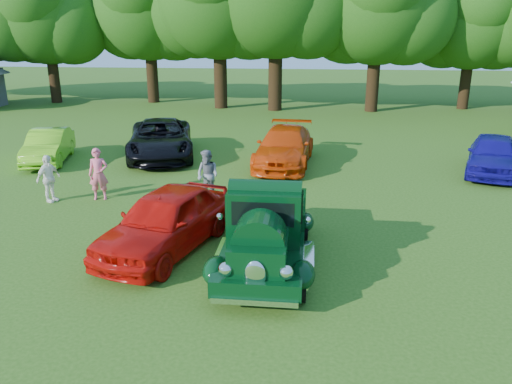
# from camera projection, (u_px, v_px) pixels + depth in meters

# --- Properties ---
(ground) EXTENTS (120.00, 120.00, 0.00)m
(ground) POSITION_uv_depth(u_px,v_px,m) (237.00, 253.00, 11.98)
(ground) COLOR #2A5213
(ground) RESTS_ON ground
(hero_pickup) EXTENTS (2.23, 4.79, 1.87)m
(hero_pickup) POSITION_uv_depth(u_px,v_px,m) (266.00, 230.00, 11.25)
(hero_pickup) COLOR black
(hero_pickup) RESTS_ON ground
(red_convertible) EXTENTS (2.93, 4.73, 1.50)m
(red_convertible) POSITION_uv_depth(u_px,v_px,m) (166.00, 220.00, 11.98)
(red_convertible) COLOR #C00E08
(red_convertible) RESTS_ON ground
(back_car_lime) EXTENTS (2.36, 4.15, 1.30)m
(back_car_lime) POSITION_uv_depth(u_px,v_px,m) (48.00, 146.00, 20.09)
(back_car_lime) COLOR #66BD19
(back_car_lime) RESTS_ON ground
(back_car_black) EXTENTS (3.92, 6.02, 1.54)m
(back_car_black) POSITION_uv_depth(u_px,v_px,m) (161.00, 139.00, 20.83)
(back_car_black) COLOR black
(back_car_black) RESTS_ON ground
(back_car_orange) EXTENTS (2.40, 5.15, 1.45)m
(back_car_orange) POSITION_uv_depth(u_px,v_px,m) (285.00, 147.00, 19.64)
(back_car_orange) COLOR #CC3907
(back_car_orange) RESTS_ON ground
(back_car_blue) EXTENTS (2.98, 4.57, 1.45)m
(back_car_blue) POSITION_uv_depth(u_px,v_px,m) (493.00, 155.00, 18.42)
(back_car_blue) COLOR #110B7C
(back_car_blue) RESTS_ON ground
(spectator_pink) EXTENTS (0.68, 0.54, 1.64)m
(spectator_pink) POSITION_uv_depth(u_px,v_px,m) (99.00, 174.00, 15.56)
(spectator_pink) COLOR #EA607B
(spectator_pink) RESTS_ON ground
(spectator_grey) EXTENTS (0.97, 0.90, 1.59)m
(spectator_grey) POSITION_uv_depth(u_px,v_px,m) (208.00, 175.00, 15.52)
(spectator_grey) COLOR slate
(spectator_grey) RESTS_ON ground
(spectator_white) EXTENTS (0.64, 0.94, 1.49)m
(spectator_white) POSITION_uv_depth(u_px,v_px,m) (49.00, 179.00, 15.36)
(spectator_white) COLOR white
(spectator_white) RESTS_ON ground
(tree_line) EXTENTS (63.94, 10.76, 11.56)m
(tree_line) POSITION_uv_depth(u_px,v_px,m) (281.00, 5.00, 32.41)
(tree_line) COLOR black
(tree_line) RESTS_ON ground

